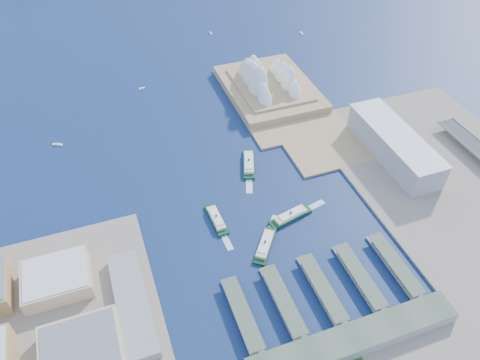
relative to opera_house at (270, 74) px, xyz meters
name	(u,v)px	position (x,y,z in m)	size (l,w,h in m)	color
ground	(279,240)	(-105.00, -280.00, -32.00)	(3000.00, 3000.00, 0.00)	#0F1C4A
peninsula	(276,98)	(2.50, -20.00, -30.50)	(135.00, 220.00, 3.00)	#A5855A
opera_house	(270,74)	(0.00, 0.00, 0.00)	(134.00, 180.00, 58.00)	white
toaster_building	(394,145)	(90.00, -200.00, -11.50)	(45.00, 155.00, 35.00)	#939398
ferry_wharves	(322,289)	(-91.00, -355.00, -27.35)	(184.00, 90.00, 9.30)	#465440
terminal_building	(355,339)	(-90.00, -415.00, -23.00)	(200.00, 28.00, 12.00)	gray
ferry_a	(216,218)	(-160.38, -229.09, -27.30)	(12.65, 49.68, 9.39)	#0D371D
ferry_b	(249,162)	(-91.63, -151.54, -26.69)	(14.29, 56.13, 10.61)	#0D371D
ferry_c	(265,244)	(-122.43, -283.29, -27.07)	(13.28, 52.16, 9.86)	#0D371D
ferry_d	(291,215)	(-79.03, -253.91, -26.95)	(13.60, 53.42, 10.10)	#0D371D
boat_a	(57,144)	(-321.31, -24.07, -30.69)	(3.40, 13.59, 2.62)	white
boat_b	(142,88)	(-185.70, 78.05, -30.72)	(3.32, 9.50, 2.56)	white
boat_c	(302,33)	(135.22, 167.73, -30.62)	(3.58, 12.28, 2.76)	white
boat_e	(211,33)	(-25.55, 226.28, -30.70)	(3.37, 10.58, 2.60)	white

